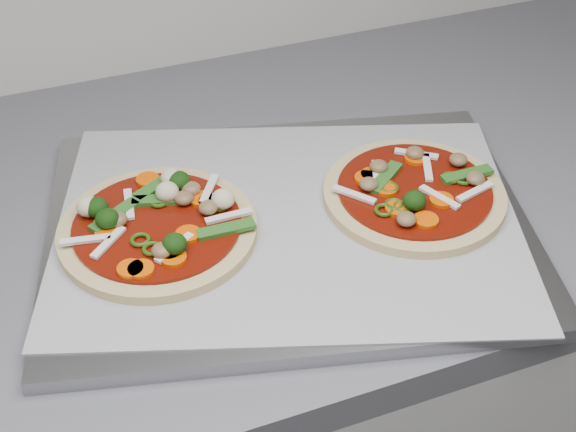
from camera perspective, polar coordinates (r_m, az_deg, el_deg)
name	(u,v)px	position (r m, az deg, el deg)	size (l,w,h in m)	color
base_cabinet	(452,377)	(1.33, 11.60, -11.16)	(3.60, 0.60, 0.86)	silver
countertop	(500,144)	(1.03, 14.84, 4.98)	(3.60, 0.60, 0.04)	#5A5A61
baking_tray	(288,227)	(0.83, 0.02, -0.76)	(0.49, 0.36, 0.02)	gray
parchment	(288,220)	(0.82, 0.02, -0.28)	(0.47, 0.34, 0.00)	#A1A1A6
pizza_left	(158,224)	(0.81, -9.25, -0.58)	(0.27, 0.27, 0.03)	#DEBE84
pizza_right	(414,192)	(0.85, 8.96, 1.69)	(0.24, 0.24, 0.03)	#DEBE84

